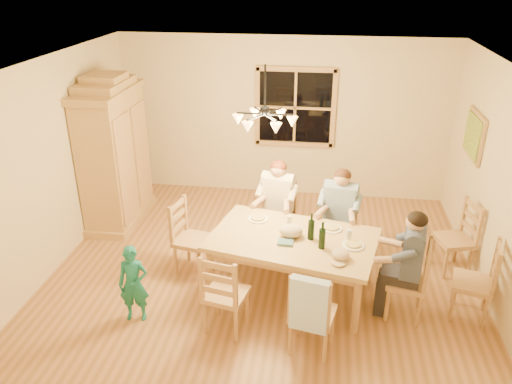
# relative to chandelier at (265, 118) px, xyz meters

# --- Properties ---
(floor) EXTENTS (5.50, 5.50, 0.00)m
(floor) POSITION_rel_chandelier_xyz_m (0.00, 0.00, -2.08)
(floor) COLOR #8E5E33
(floor) RESTS_ON ground
(ceiling) EXTENTS (5.50, 5.00, 0.02)m
(ceiling) POSITION_rel_chandelier_xyz_m (0.00, 0.00, 0.62)
(ceiling) COLOR white
(ceiling) RESTS_ON wall_back
(wall_back) EXTENTS (5.50, 0.02, 2.70)m
(wall_back) POSITION_rel_chandelier_xyz_m (0.00, 2.50, -0.73)
(wall_back) COLOR beige
(wall_back) RESTS_ON floor
(wall_left) EXTENTS (0.02, 5.00, 2.70)m
(wall_left) POSITION_rel_chandelier_xyz_m (-2.75, 0.00, -0.73)
(wall_left) COLOR beige
(wall_left) RESTS_ON floor
(wall_right) EXTENTS (0.02, 5.00, 2.70)m
(wall_right) POSITION_rel_chandelier_xyz_m (2.75, 0.00, -0.73)
(wall_right) COLOR beige
(wall_right) RESTS_ON floor
(window) EXTENTS (1.30, 0.06, 1.30)m
(window) POSITION_rel_chandelier_xyz_m (0.20, 2.47, -0.53)
(window) COLOR black
(window) RESTS_ON wall_back
(painting) EXTENTS (0.06, 0.78, 0.64)m
(painting) POSITION_rel_chandelier_xyz_m (2.71, 1.20, -0.48)
(painting) COLOR #A37F46
(painting) RESTS_ON wall_right
(chandelier) EXTENTS (0.77, 0.68, 0.71)m
(chandelier) POSITION_rel_chandelier_xyz_m (0.00, 0.00, 0.00)
(chandelier) COLOR black
(chandelier) RESTS_ON ceiling
(armoire) EXTENTS (0.66, 1.40, 2.30)m
(armoire) POSITION_rel_chandelier_xyz_m (-2.42, 1.10, -1.02)
(armoire) COLOR #A37F46
(armoire) RESTS_ON floor
(dining_table) EXTENTS (2.14, 1.56, 0.76)m
(dining_table) POSITION_rel_chandelier_xyz_m (0.40, -0.44, -1.42)
(dining_table) COLOR tan
(dining_table) RESTS_ON floor
(chair_far_left) EXTENTS (0.52, 0.50, 0.99)m
(chair_far_left) POSITION_rel_chandelier_xyz_m (0.12, 0.56, -1.77)
(chair_far_left) COLOR #AD794C
(chair_far_left) RESTS_ON floor
(chair_far_right) EXTENTS (0.52, 0.50, 0.99)m
(chair_far_right) POSITION_rel_chandelier_xyz_m (0.96, 0.38, -1.77)
(chair_far_right) COLOR #AD794C
(chair_far_right) RESTS_ON floor
(chair_near_left) EXTENTS (0.52, 0.50, 0.99)m
(chair_near_left) POSITION_rel_chandelier_xyz_m (-0.26, -1.24, -1.77)
(chair_near_left) COLOR #AD794C
(chair_near_left) RESTS_ON floor
(chair_near_right) EXTENTS (0.52, 0.50, 0.99)m
(chair_near_right) POSITION_rel_chandelier_xyz_m (0.69, -1.43, -1.77)
(chair_near_right) COLOR #AD794C
(chair_near_right) RESTS_ON floor
(chair_end_left) EXTENTS (0.50, 0.52, 0.99)m
(chair_end_left) POSITION_rel_chandelier_xyz_m (-0.91, -0.16, -1.77)
(chair_end_left) COLOR #AD794C
(chair_end_left) RESTS_ON floor
(chair_end_right) EXTENTS (0.50, 0.52, 0.99)m
(chair_end_right) POSITION_rel_chandelier_xyz_m (1.72, -0.72, -1.77)
(chair_end_right) COLOR #AD794C
(chair_end_right) RESTS_ON floor
(adult_woman) EXTENTS (0.46, 0.49, 0.87)m
(adult_woman) POSITION_rel_chandelier_xyz_m (0.12, 0.56, -1.24)
(adult_woman) COLOR beige
(adult_woman) RESTS_ON floor
(adult_plaid_man) EXTENTS (0.46, 0.49, 0.87)m
(adult_plaid_man) POSITION_rel_chandelier_xyz_m (0.96, 0.38, -1.24)
(adult_plaid_man) COLOR #2D507D
(adult_plaid_man) RESTS_ON floor
(adult_slate_man) EXTENTS (0.49, 0.46, 0.87)m
(adult_slate_man) POSITION_rel_chandelier_xyz_m (1.72, -0.72, -1.24)
(adult_slate_man) COLOR #414A68
(adult_slate_man) RESTS_ON floor
(towel) EXTENTS (0.39, 0.18, 0.58)m
(towel) POSITION_rel_chandelier_xyz_m (0.65, -1.62, -1.38)
(towel) COLOR #B1C8F0
(towel) RESTS_ON chair_near_right
(wine_bottle_a) EXTENTS (0.08, 0.08, 0.33)m
(wine_bottle_a) POSITION_rel_chandelier_xyz_m (0.61, -0.44, -1.15)
(wine_bottle_a) COLOR black
(wine_bottle_a) RESTS_ON dining_table
(wine_bottle_b) EXTENTS (0.08, 0.08, 0.33)m
(wine_bottle_b) POSITION_rel_chandelier_xyz_m (0.74, -0.63, -1.15)
(wine_bottle_b) COLOR black
(wine_bottle_b) RESTS_ON dining_table
(plate_woman) EXTENTS (0.26, 0.26, 0.02)m
(plate_woman) POSITION_rel_chandelier_xyz_m (-0.07, -0.05, -1.31)
(plate_woman) COLOR white
(plate_woman) RESTS_ON dining_table
(plate_plaid) EXTENTS (0.26, 0.26, 0.02)m
(plate_plaid) POSITION_rel_chandelier_xyz_m (0.85, -0.17, -1.31)
(plate_plaid) COLOR white
(plate_plaid) RESTS_ON dining_table
(plate_slate) EXTENTS (0.26, 0.26, 0.02)m
(plate_slate) POSITION_rel_chandelier_xyz_m (1.10, -0.54, -1.31)
(plate_slate) COLOR white
(plate_slate) RESTS_ON dining_table
(wine_glass_a) EXTENTS (0.06, 0.06, 0.14)m
(wine_glass_a) POSITION_rel_chandelier_xyz_m (0.33, -0.16, -1.25)
(wine_glass_a) COLOR silver
(wine_glass_a) RESTS_ON dining_table
(wine_glass_b) EXTENTS (0.06, 0.06, 0.14)m
(wine_glass_b) POSITION_rel_chandelier_xyz_m (1.05, -0.41, -1.25)
(wine_glass_b) COLOR silver
(wine_glass_b) RESTS_ON dining_table
(cap) EXTENTS (0.20, 0.20, 0.11)m
(cap) POSITION_rel_chandelier_xyz_m (0.95, -0.83, -1.26)
(cap) COLOR tan
(cap) RESTS_ON dining_table
(napkin) EXTENTS (0.20, 0.17, 0.03)m
(napkin) POSITION_rel_chandelier_xyz_m (0.32, -0.59, -1.30)
(napkin) COLOR slate
(napkin) RESTS_ON dining_table
(cloth_bundle) EXTENTS (0.28, 0.22, 0.15)m
(cloth_bundle) POSITION_rel_chandelier_xyz_m (0.38, -0.42, -1.24)
(cloth_bundle) COLOR tan
(cloth_bundle) RESTS_ON dining_table
(child) EXTENTS (0.37, 0.26, 0.93)m
(child) POSITION_rel_chandelier_xyz_m (-1.32, -1.21, -1.61)
(child) COLOR #197370
(child) RESTS_ON floor
(chair_spare_front) EXTENTS (0.52, 0.53, 0.99)m
(chair_spare_front) POSITION_rel_chandelier_xyz_m (2.45, -0.64, -1.77)
(chair_spare_front) COLOR #AD794C
(chair_spare_front) RESTS_ON floor
(chair_spare_back) EXTENTS (0.53, 0.54, 0.99)m
(chair_spare_back) POSITION_rel_chandelier_xyz_m (2.45, 0.32, -1.77)
(chair_spare_back) COLOR #AD794C
(chair_spare_back) RESTS_ON floor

